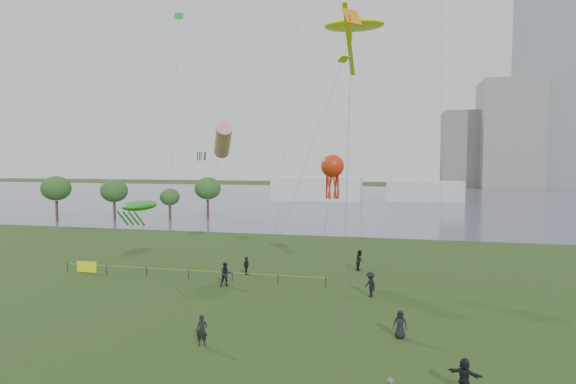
# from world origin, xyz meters

# --- Properties ---
(ground_plane) EXTENTS (400.00, 400.00, 0.00)m
(ground_plane) POSITION_xyz_m (0.00, 0.00, 0.00)
(ground_plane) COLOR #1A320F
(lake) EXTENTS (400.00, 120.00, 0.08)m
(lake) POSITION_xyz_m (0.00, 100.00, 0.02)
(lake) COLOR slate
(lake) RESTS_ON ground_plane
(tower) EXTENTS (24.00, 24.00, 120.00)m
(tower) POSITION_xyz_m (62.00, 168.00, 60.00)
(tower) COLOR slate
(tower) RESTS_ON ground_plane
(building_mid) EXTENTS (20.00, 20.00, 38.00)m
(building_mid) POSITION_xyz_m (46.00, 162.00, 19.00)
(building_mid) COLOR gray
(building_mid) RESTS_ON ground_plane
(building_low) EXTENTS (16.00, 18.00, 28.00)m
(building_low) POSITION_xyz_m (32.00, 168.00, 14.00)
(building_low) COLOR slate
(building_low) RESTS_ON ground_plane
(pavilion_left) EXTENTS (22.00, 8.00, 6.00)m
(pavilion_left) POSITION_xyz_m (-12.00, 95.00, 3.00)
(pavilion_left) COLOR silver
(pavilion_left) RESTS_ON ground_plane
(pavilion_right) EXTENTS (18.00, 7.00, 5.00)m
(pavilion_right) POSITION_xyz_m (14.00, 98.00, 2.50)
(pavilion_right) COLOR silver
(pavilion_right) RESTS_ON ground_plane
(trees) EXTENTS (27.99, 13.83, 7.53)m
(trees) POSITION_xyz_m (-36.68, 49.89, 5.10)
(trees) COLOR #3D261B
(trees) RESTS_ON ground_plane
(fence) EXTENTS (24.07, 0.07, 1.05)m
(fence) POSITION_xyz_m (-16.04, 14.66, 0.55)
(fence) COLOR black
(fence) RESTS_ON ground_plane
(spectator_a) EXTENTS (1.20, 1.14, 1.96)m
(spectator_a) POSITION_xyz_m (-5.91, 13.09, 0.98)
(spectator_a) COLOR black
(spectator_a) RESTS_ON ground_plane
(spectator_b) EXTENTS (1.28, 1.40, 1.89)m
(spectator_b) POSITION_xyz_m (5.76, 12.60, 0.95)
(spectator_b) COLOR black
(spectator_b) RESTS_ON ground_plane
(spectator_c) EXTENTS (0.54, 0.98, 1.59)m
(spectator_c) POSITION_xyz_m (-5.52, 17.30, 0.79)
(spectator_c) COLOR black
(spectator_c) RESTS_ON ground_plane
(spectator_d) EXTENTS (0.83, 0.56, 1.64)m
(spectator_d) POSITION_xyz_m (7.90, 4.54, 0.82)
(spectator_d) COLOR black
(spectator_d) RESTS_ON ground_plane
(spectator_e) EXTENTS (1.55, 0.94, 1.59)m
(spectator_e) POSITION_xyz_m (10.64, -1.59, 0.80)
(spectator_e) COLOR black
(spectator_e) RESTS_ON ground_plane
(spectator_f) EXTENTS (0.69, 0.52, 1.71)m
(spectator_f) POSITION_xyz_m (-2.83, 0.95, 0.86)
(spectator_f) COLOR black
(spectator_f) RESTS_ON ground_plane
(spectator_g) EXTENTS (0.91, 1.06, 1.90)m
(spectator_g) POSITION_xyz_m (4.32, 21.15, 0.95)
(spectator_g) COLOR black
(spectator_g) RESTS_ON ground_plane
(kite_stingray) EXTENTS (8.99, 10.14, 22.47)m
(kite_stingray) POSITION_xyz_m (3.71, 19.62, 21.98)
(kite_stingray) COLOR #3F3F42
(kite_windsock) EXTENTS (4.14, 7.70, 14.06)m
(kite_windsock) POSITION_xyz_m (-9.51, 22.28, 12.23)
(kite_windsock) COLOR #3F3F42
(kite_creature) EXTENTS (3.10, 4.81, 6.52)m
(kite_creature) POSITION_xyz_m (-15.58, 16.62, 6.05)
(kite_creature) COLOR #3F3F42
(kite_octopus) EXTENTS (2.03, 7.95, 10.77)m
(kite_octopus) POSITION_xyz_m (2.02, 18.79, 9.65)
(kite_octopus) COLOR #3F3F42
(kite_delta) EXTENTS (1.52, 13.10, 20.43)m
(kite_delta) POSITION_xyz_m (4.55, 8.64, 18.50)
(kite_delta) COLOR #3F3F42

